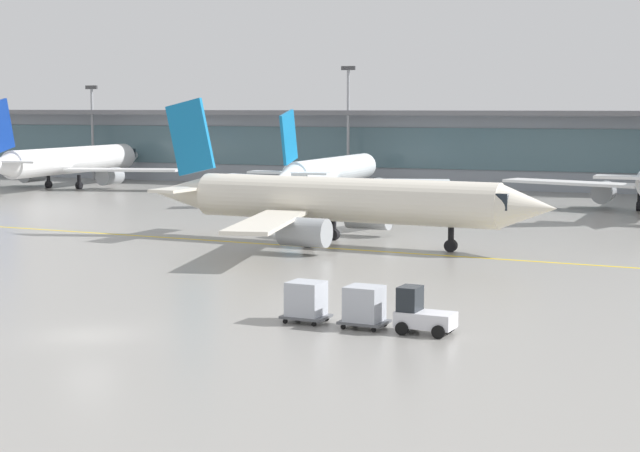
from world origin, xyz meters
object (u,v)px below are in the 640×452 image
object	(u,v)px
cargo_dolly_lead	(364,305)
baggage_tug	(421,314)
apron_light_mast_0	(92,128)
gate_airplane_0	(70,161)
taxiing_regional_jet	(339,201)
cargo_dolly_trailing	(306,300)
apron_light_mast_1	(348,122)
gate_airplane_1	(331,172)

from	to	relation	value
cargo_dolly_lead	baggage_tug	bearing A→B (deg)	-0.00
baggage_tug	apron_light_mast_0	world-z (taller)	apron_light_mast_0
gate_airplane_0	apron_light_mast_0	world-z (taller)	apron_light_mast_0
gate_airplane_0	baggage_tug	size ratio (longest dim) A/B	12.35
taxiing_regional_jet	gate_airplane_0	bearing A→B (deg)	146.73
taxiing_regional_jet	cargo_dolly_trailing	world-z (taller)	taxiing_regional_jet
gate_airplane_0	apron_light_mast_0	distance (m)	14.50
taxiing_regional_jet	apron_light_mast_1	world-z (taller)	apron_light_mast_1
baggage_tug	cargo_dolly_lead	bearing A→B (deg)	180.00
taxiing_regional_jet	baggage_tug	distance (m)	30.48
cargo_dolly_lead	cargo_dolly_trailing	bearing A→B (deg)	180.00
gate_airplane_1	baggage_tug	world-z (taller)	gate_airplane_1
cargo_dolly_trailing	apron_light_mast_1	distance (m)	82.51
apron_light_mast_0	apron_light_mast_1	bearing A→B (deg)	-0.35
gate_airplane_0	taxiing_regional_jet	xyz separation A→B (m)	(50.06, -38.58, -0.07)
apron_light_mast_0	apron_light_mast_1	distance (m)	37.46
taxiing_regional_jet	cargo_dolly_trailing	distance (m)	27.95
gate_airplane_1	cargo_dolly_lead	distance (m)	68.38
gate_airplane_1	apron_light_mast_1	distance (m)	16.07
gate_airplane_1	baggage_tug	distance (m)	69.63
apron_light_mast_0	apron_light_mast_1	size ratio (longest dim) A/B	0.86
apron_light_mast_1	baggage_tug	bearing A→B (deg)	-67.90
baggage_tug	apron_light_mast_1	bearing A→B (deg)	115.92
cargo_dolly_trailing	apron_light_mast_1	size ratio (longest dim) A/B	0.15
gate_airplane_1	cargo_dolly_trailing	xyz separation A→B (m)	(22.75, -63.13, -1.89)
taxiing_regional_jet	apron_light_mast_0	size ratio (longest dim) A/B	2.52
gate_airplane_0	gate_airplane_1	distance (m)	35.60
baggage_tug	cargo_dolly_trailing	bearing A→B (deg)	180.00
gate_airplane_1	apron_light_mast_0	world-z (taller)	apron_light_mast_0
apron_light_mast_0	gate_airplane_1	bearing A→B (deg)	-20.23
cargo_dolly_trailing	cargo_dolly_lead	bearing A→B (deg)	-0.00
gate_airplane_0	taxiing_regional_jet	bearing A→B (deg)	-127.40
apron_light_mast_1	gate_airplane_0	bearing A→B (deg)	-158.41
gate_airplane_1	apron_light_mast_0	xyz separation A→B (m)	(-40.80, 15.04, 4.20)
baggage_tug	apron_light_mast_0	bearing A→B (deg)	135.22
cargo_dolly_lead	apron_light_mast_1	bearing A→B (deg)	114.23
gate_airplane_1	cargo_dolly_lead	size ratio (longest dim) A/B	13.41
gate_airplane_0	apron_light_mast_0	xyz separation A→B (m)	(-5.26, 12.96, 3.84)
gate_airplane_0	cargo_dolly_lead	world-z (taller)	gate_airplane_0
cargo_dolly_trailing	apron_light_mast_1	xyz separation A→B (m)	(-26.10, 77.94, 7.16)
taxiing_regional_jet	cargo_dolly_lead	world-z (taller)	taxiing_regional_jet
gate_airplane_0	baggage_tug	bearing A→B (deg)	-135.49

